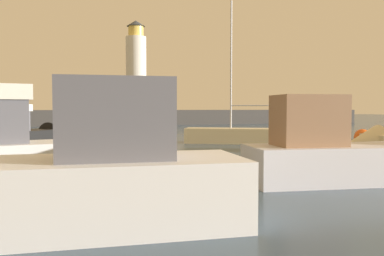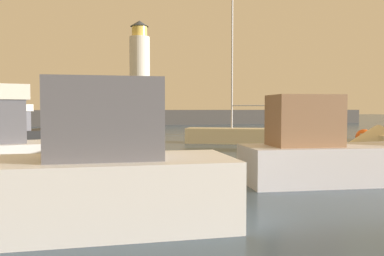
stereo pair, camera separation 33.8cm
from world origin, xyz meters
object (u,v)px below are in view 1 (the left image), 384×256
object	(u,v)px
motorboat_0	(21,135)
motorboat_2	(23,185)
mooring_buoy	(362,137)
sailboat_moored	(242,135)
motorboat_4	(364,155)
lighthouse	(136,68)

from	to	relation	value
motorboat_0	motorboat_2	bearing A→B (deg)	-83.74
motorboat_2	mooring_buoy	bearing A→B (deg)	35.51
sailboat_moored	mooring_buoy	bearing A→B (deg)	-27.62
motorboat_0	motorboat_4	size ratio (longest dim) A/B	0.92
motorboat_4	motorboat_2	bearing A→B (deg)	-164.88
motorboat_0	motorboat_2	world-z (taller)	motorboat_2
motorboat_2	sailboat_moored	size ratio (longest dim) A/B	0.86
motorboat_0	motorboat_4	world-z (taller)	motorboat_4
motorboat_0	mooring_buoy	xyz separation A→B (m)	(21.06, -2.76, -0.36)
sailboat_moored	lighthouse	bearing A→B (deg)	93.65
sailboat_moored	mooring_buoy	distance (m)	7.87
lighthouse	motorboat_4	size ratio (longest dim) A/B	1.67
lighthouse	motorboat_2	distance (m)	52.30
motorboat_0	sailboat_moored	size ratio (longest dim) A/B	0.73
motorboat_0	mooring_buoy	distance (m)	21.24
motorboat_0	motorboat_2	xyz separation A→B (m)	(1.81, -16.50, 0.04)
motorboat_2	sailboat_moored	xyz separation A→B (m)	(12.28, 17.38, -0.37)
motorboat_4	motorboat_0	bearing A→B (deg)	131.29
motorboat_2	motorboat_0	bearing A→B (deg)	96.26
lighthouse	motorboat_2	xyz separation A→B (m)	(-10.15, -50.77, -7.39)
lighthouse	motorboat_2	world-z (taller)	lighthouse
motorboat_0	motorboat_4	distance (m)	18.27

